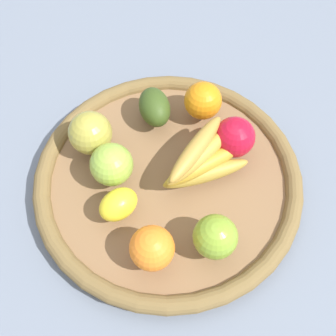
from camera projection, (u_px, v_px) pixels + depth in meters
ground_plane at (168, 186)px, 0.79m from camera, size 2.40×2.40×0.00m
basket at (168, 180)px, 0.77m from camera, size 0.47×0.47×0.04m
banana_bunch at (201, 161)px, 0.73m from camera, size 0.16×0.11×0.07m
apple_2 at (215, 237)px, 0.66m from camera, size 0.09×0.09×0.07m
lemon_0 at (118, 204)px, 0.70m from camera, size 0.07×0.06×0.05m
orange_1 at (203, 101)px, 0.80m from camera, size 0.08×0.08×0.07m
apple_1 at (235, 137)px, 0.75m from camera, size 0.09×0.09×0.07m
avocado at (154, 107)px, 0.80m from camera, size 0.09×0.10×0.06m
orange_0 at (152, 248)px, 0.65m from camera, size 0.10×0.10×0.07m
apple_0 at (90, 133)px, 0.75m from camera, size 0.10×0.10×0.08m
apple_3 at (112, 165)px, 0.72m from camera, size 0.10×0.10×0.07m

